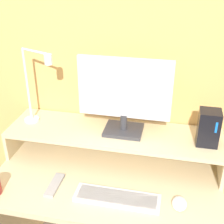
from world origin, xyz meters
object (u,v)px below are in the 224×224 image
(desk_lamp, at_px, (36,87))
(router_dock, at_px, (209,128))
(mouse, at_px, (179,203))
(monitor, at_px, (124,94))
(keyboard, at_px, (117,198))
(remote_control, at_px, (55,185))

(desk_lamp, distance_m, router_dock, 0.89)
(mouse, bearing_deg, monitor, 134.90)
(router_dock, relative_size, keyboard, 0.46)
(mouse, distance_m, remote_control, 0.59)
(desk_lamp, height_order, remote_control, desk_lamp)
(mouse, bearing_deg, router_dock, 69.44)
(router_dock, bearing_deg, remote_control, -158.01)
(desk_lamp, bearing_deg, keyboard, -32.50)
(remote_control, bearing_deg, monitor, 48.05)
(desk_lamp, relative_size, mouse, 4.45)
(remote_control, bearing_deg, router_dock, 21.99)
(monitor, xyz_separation_m, mouse, (0.31, -0.31, -0.36))
(monitor, bearing_deg, keyboard, -84.20)
(monitor, height_order, desk_lamp, desk_lamp)
(monitor, relative_size, mouse, 5.01)
(router_dock, bearing_deg, desk_lamp, 179.20)
(router_dock, height_order, mouse, router_dock)
(router_dock, bearing_deg, mouse, -110.56)
(router_dock, distance_m, keyboard, 0.55)
(monitor, distance_m, remote_control, 0.56)
(desk_lamp, height_order, router_dock, desk_lamp)
(monitor, distance_m, mouse, 0.57)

